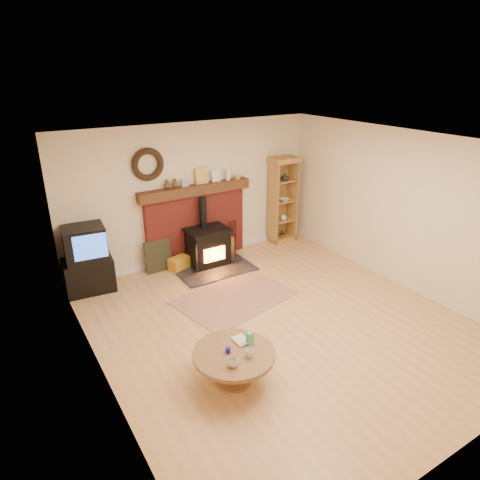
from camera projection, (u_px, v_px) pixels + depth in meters
ground at (279, 323)px, 6.30m from camera, size 5.50×5.50×0.00m
room_shell at (278, 210)px, 5.71m from camera, size 5.02×5.52×2.61m
chimney_breast at (196, 220)px, 8.09m from camera, size 2.20×0.22×1.78m
wood_stove at (209, 248)px, 7.97m from camera, size 1.40×1.00×1.29m
area_rug at (234, 298)px, 6.96m from camera, size 2.00×1.57×0.01m
tv_unit at (87, 261)px, 7.01m from camera, size 0.83×0.62×1.14m
curio_cabinet at (282, 200)px, 8.90m from camera, size 0.58×0.42×1.81m
firelog_box at (179, 263)px, 7.90m from camera, size 0.44×0.34×0.24m
leaning_painting at (158, 256)px, 7.78m from camera, size 0.49×0.13×0.59m
fire_tools at (232, 247)px, 8.54m from camera, size 0.19×0.16×0.70m
coffee_table at (234, 358)px, 5.01m from camera, size 0.98×0.98×0.58m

